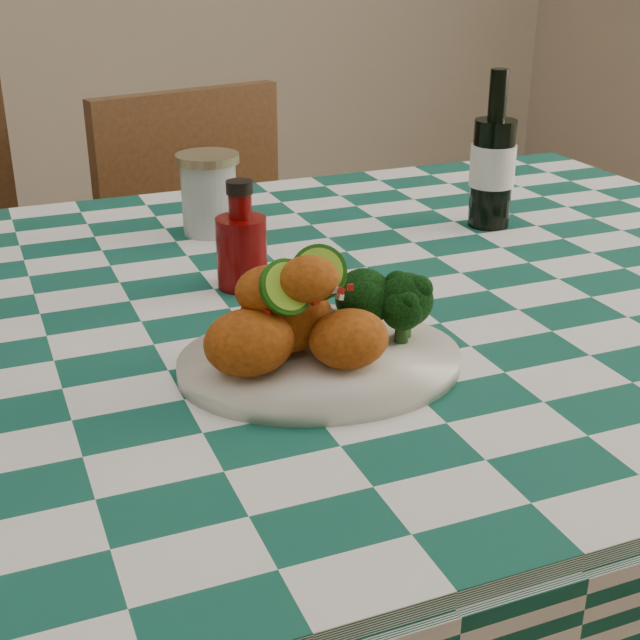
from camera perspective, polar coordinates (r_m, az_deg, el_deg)
name	(u,v)px	position (r m, az deg, el deg)	size (l,w,h in m)	color
dining_table	(241,579)	(1.24, -5.06, -16.20)	(1.66, 1.06, 0.79)	#125042
plate	(320,363)	(0.88, 0.00, -2.74)	(0.28, 0.22, 0.02)	silver
fried_chicken_pile	(304,308)	(0.85, -1.00, 0.76)	(0.16, 0.12, 0.10)	#B04D11
broccoli_side	(390,306)	(0.90, 4.49, 0.91)	(0.09, 0.09, 0.07)	black
ketchup_bottle	(241,235)	(1.08, -5.07, 5.45)	(0.06, 0.06, 0.13)	#5F0404
mason_jar	(209,194)	(1.29, -7.11, 8.01)	(0.09, 0.09, 0.11)	#B2BCBA
beer_bottle	(494,150)	(1.32, 11.06, 10.65)	(0.07, 0.07, 0.23)	black
wooden_chair_right	(240,327)	(1.82, -5.14, -0.44)	(0.41, 0.43, 0.90)	#472814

